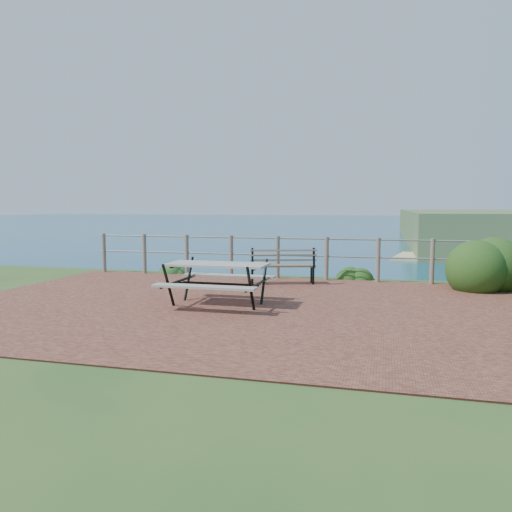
# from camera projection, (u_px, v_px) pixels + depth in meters

# --- Properties ---
(ground) EXTENTS (10.00, 7.00, 0.12)m
(ground) POSITION_uv_depth(u_px,v_px,m) (236.00, 306.00, 8.57)
(ground) COLOR brown
(ground) RESTS_ON ground
(ocean) EXTENTS (1200.00, 1200.00, 0.00)m
(ocean) POSITION_uv_depth(u_px,v_px,m) (381.00, 211.00, 201.07)
(ocean) COLOR #136172
(ocean) RESTS_ON ground
(safety_railing) EXTENTS (9.40, 0.10, 1.00)m
(safety_railing) POSITION_uv_depth(u_px,v_px,m) (278.00, 255.00, 11.74)
(safety_railing) COLOR #6B5B4C
(safety_railing) RESTS_ON ground
(picnic_table) EXTENTS (1.71, 1.48, 0.72)m
(picnic_table) POSITION_uv_depth(u_px,v_px,m) (218.00, 279.00, 8.54)
(picnic_table) COLOR gray
(picnic_table) RESTS_ON ground
(park_bench) EXTENTS (1.47, 0.75, 0.81)m
(park_bench) POSITION_uv_depth(u_px,v_px,m) (282.00, 260.00, 10.92)
(park_bench) COLOR brown
(park_bench) RESTS_ON ground
(shrub_right_edge) EXTENTS (1.26, 1.26, 1.79)m
(shrub_right_edge) POSITION_uv_depth(u_px,v_px,m) (484.00, 289.00, 10.42)
(shrub_right_edge) COLOR #1C4013
(shrub_right_edge) RESTS_ON ground
(shrub_lip_west) EXTENTS (0.73, 0.73, 0.45)m
(shrub_lip_west) POSITION_uv_depth(u_px,v_px,m) (178.00, 273.00, 12.94)
(shrub_lip_west) COLOR #1C4B1F
(shrub_lip_west) RESTS_ON ground
(shrub_lip_east) EXTENTS (0.66, 0.66, 0.36)m
(shrub_lip_east) POSITION_uv_depth(u_px,v_px,m) (356.00, 279.00, 11.79)
(shrub_lip_east) COLOR #1C4013
(shrub_lip_east) RESTS_ON ground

